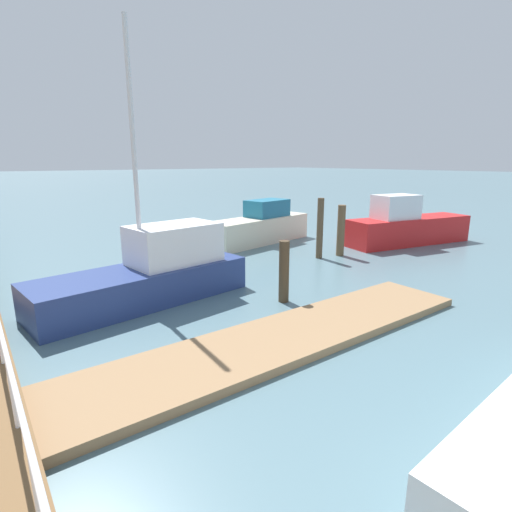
% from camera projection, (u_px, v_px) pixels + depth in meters
% --- Properties ---
extents(ground_plane, '(300.00, 300.00, 0.00)m').
position_uv_depth(ground_plane, '(61.00, 245.00, 18.25)').
color(ground_plane, slate).
extents(floating_dock, '(10.39, 2.00, 0.18)m').
position_uv_depth(floating_dock, '(279.00, 340.00, 8.41)').
color(floating_dock, '#93704C').
rests_on(floating_dock, ground_plane).
extents(boardwalk_railing, '(0.06, 23.00, 1.08)m').
position_uv_depth(boardwalk_railing, '(1.00, 338.00, 5.80)').
color(boardwalk_railing, white).
rests_on(boardwalk_railing, boardwalk).
extents(dock_piling_0, '(0.28, 0.28, 1.71)m').
position_uv_depth(dock_piling_0, '(284.00, 272.00, 10.76)').
color(dock_piling_0, '#473826').
rests_on(dock_piling_0, ground_plane).
extents(dock_piling_1, '(0.31, 0.31, 2.07)m').
position_uv_depth(dock_piling_1, '(341.00, 231.00, 16.02)').
color(dock_piling_1, brown).
rests_on(dock_piling_1, ground_plane).
extents(dock_piling_2, '(0.25, 0.25, 2.39)m').
position_uv_depth(dock_piling_2, '(320.00, 228.00, 15.57)').
color(dock_piling_2, brown).
rests_on(dock_piling_2, ground_plane).
extents(moored_boat_1, '(6.04, 2.61, 7.18)m').
position_uv_depth(moored_boat_1, '(152.00, 272.00, 10.95)').
color(moored_boat_1, navy).
rests_on(moored_boat_1, ground_plane).
extents(moored_boat_3, '(5.83, 2.59, 1.99)m').
position_uv_depth(moored_boat_3, '(260.00, 227.00, 18.72)').
color(moored_boat_3, beige).
rests_on(moored_boat_3, ground_plane).
extents(moored_boat_4, '(6.45, 2.72, 2.31)m').
position_uv_depth(moored_boat_4, '(407.00, 226.00, 18.34)').
color(moored_boat_4, red).
rests_on(moored_boat_4, ground_plane).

